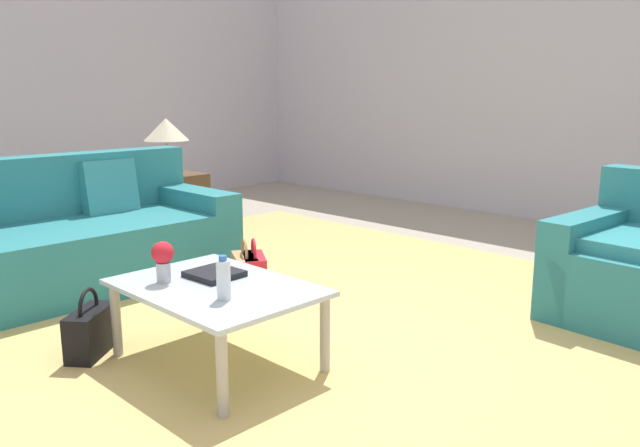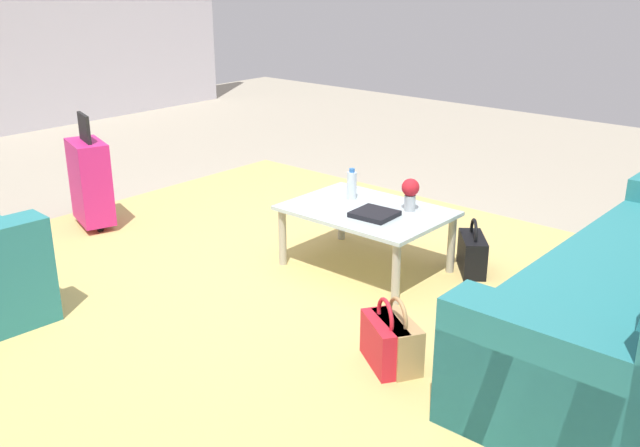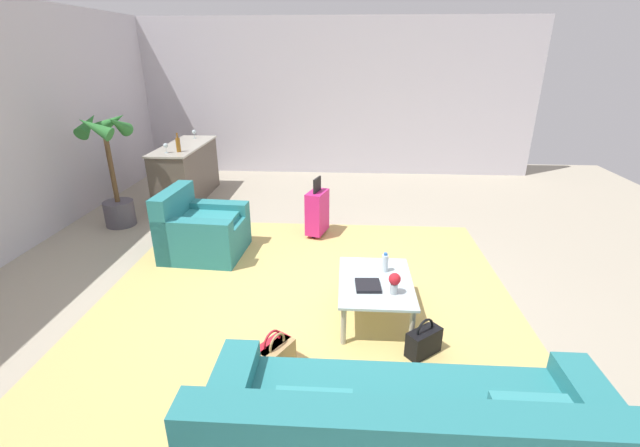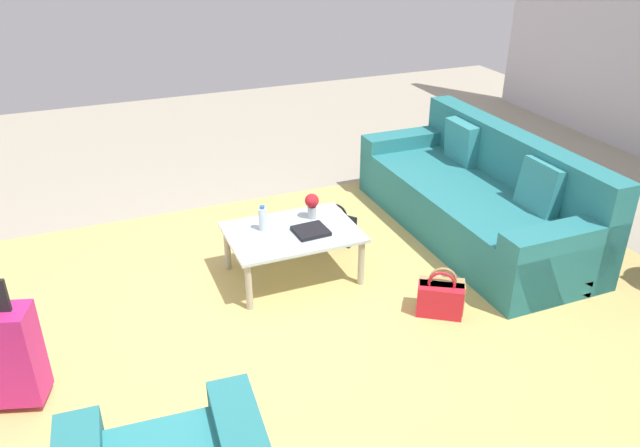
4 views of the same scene
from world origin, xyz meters
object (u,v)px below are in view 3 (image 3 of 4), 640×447
object	(u,v)px
armchair	(200,233)
suitcase_magenta	(317,212)
potted_palm	(112,170)
bar_console	(187,171)
handbag_black	(424,341)
coffee_table	(375,285)
flower_vase	(394,282)
coffee_table_book	(368,286)
handbag_tan	(278,357)
handbag_red	(273,354)
wine_glass_leftmost	(166,146)
wine_glass_left_of_centre	(194,132)
water_bottle	(385,263)
wine_bottle_amber	(178,144)

from	to	relation	value
armchair	suitcase_magenta	world-z (taller)	armchair
suitcase_magenta	potted_palm	bearing A→B (deg)	86.19
bar_console	handbag_black	size ratio (longest dim) A/B	4.98
coffee_table	flower_vase	bearing A→B (deg)	-145.71
coffee_table	coffee_table_book	xyz separation A→B (m)	(-0.12, 0.08, 0.06)
handbag_tan	potted_palm	distance (m)	4.23
bar_console	handbag_red	bearing A→B (deg)	-152.65
wine_glass_leftmost	handbag_tan	distance (m)	4.48
bar_console	wine_glass_left_of_centre	xyz separation A→B (m)	(0.61, 0.01, 0.57)
bar_console	water_bottle	bearing A→B (deg)	-135.88
coffee_table	handbag_red	bearing A→B (deg)	131.71
wine_glass_left_of_centre	suitcase_magenta	bearing A→B (deg)	-131.22
water_bottle	coffee_table_book	xyz separation A→B (m)	(-0.32, 0.18, -0.08)
coffee_table_book	wine_glass_leftmost	xyz separation A→B (m)	(3.01, 3.07, 0.65)
coffee_table_book	wine_glass_left_of_centre	distance (m)	5.24
coffee_table_book	suitcase_magenta	size ratio (longest dim) A/B	0.29
armchair	wine_bottle_amber	distance (m)	2.02
wine_glass_left_of_centre	suitcase_magenta	distance (m)	3.28
wine_bottle_amber	suitcase_magenta	world-z (taller)	wine_bottle_amber
armchair	flower_vase	bearing A→B (deg)	-123.31
water_bottle	wine_glass_left_of_centre	bearing A→B (deg)	39.38
handbag_black	handbag_tan	bearing A→B (deg)	102.93
wine_glass_leftmost	potted_palm	bearing A→B (deg)	141.32
armchair	wine_glass_left_of_centre	bearing A→B (deg)	18.51
wine_glass_leftmost	handbag_tan	size ratio (longest dim) A/B	0.43
water_bottle	potted_palm	size ratio (longest dim) A/B	0.12
suitcase_magenta	bar_console	bearing A→B (deg)	57.99
handbag_tan	coffee_table	bearing A→B (deg)	-45.30
armchair	handbag_red	distance (m)	2.46
wine_bottle_amber	handbag_red	distance (m)	4.41
water_bottle	suitcase_magenta	world-z (taller)	suitcase_magenta
armchair	wine_glass_left_of_centre	world-z (taller)	wine_glass_left_of_centre
wine_glass_leftmost	coffee_table_book	bearing A→B (deg)	-134.45
coffee_table_book	potted_palm	world-z (taller)	potted_palm
coffee_table_book	suitcase_magenta	bearing A→B (deg)	13.23
bar_console	flower_vase	bearing A→B (deg)	-138.86
water_bottle	handbag_black	xyz separation A→B (m)	(-0.74, -0.29, -0.37)
wine_glass_left_of_centre	wine_bottle_amber	xyz separation A→B (m)	(-1.13, -0.13, 0.01)
armchair	wine_glass_leftmost	world-z (taller)	wine_glass_leftmost
coffee_table_book	wine_glass_leftmost	distance (m)	4.35
coffee_table	water_bottle	distance (m)	0.27
coffee_table_book	flower_vase	world-z (taller)	flower_vase
suitcase_magenta	potted_palm	distance (m)	3.05
armchair	handbag_red	xyz separation A→B (m)	(-2.09, -1.29, -0.17)
armchair	handbag_black	xyz separation A→B (m)	(-1.85, -2.56, -0.17)
bar_console	suitcase_magenta	distance (m)	2.83
coffee_table_book	flower_vase	distance (m)	0.27
suitcase_magenta	potted_palm	world-z (taller)	potted_palm
flower_vase	wine_glass_leftmost	distance (m)	4.57
bar_console	wine_bottle_amber	size ratio (longest dim) A/B	5.95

